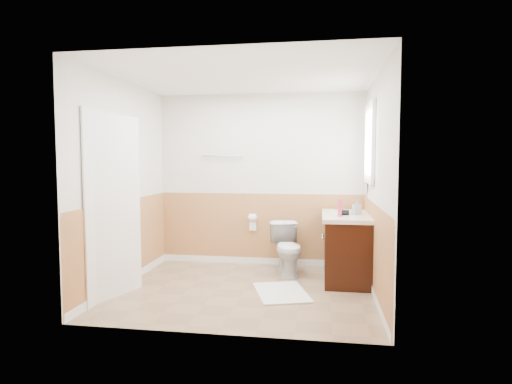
% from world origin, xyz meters
% --- Properties ---
extents(floor, '(3.00, 3.00, 0.00)m').
position_xyz_m(floor, '(0.00, 0.00, 0.00)').
color(floor, '#8C7051').
rests_on(floor, ground).
extents(ceiling, '(3.00, 3.00, 0.00)m').
position_xyz_m(ceiling, '(0.00, 0.00, 2.50)').
color(ceiling, white).
rests_on(ceiling, floor).
extents(wall_back, '(3.00, 0.00, 3.00)m').
position_xyz_m(wall_back, '(0.00, 1.30, 1.25)').
color(wall_back, silver).
rests_on(wall_back, floor).
extents(wall_front, '(3.00, 0.00, 3.00)m').
position_xyz_m(wall_front, '(0.00, -1.30, 1.25)').
color(wall_front, silver).
rests_on(wall_front, floor).
extents(wall_left, '(0.00, 3.00, 3.00)m').
position_xyz_m(wall_left, '(-1.50, 0.00, 1.25)').
color(wall_left, silver).
rests_on(wall_left, floor).
extents(wall_right, '(0.00, 3.00, 3.00)m').
position_xyz_m(wall_right, '(1.50, 0.00, 1.25)').
color(wall_right, silver).
rests_on(wall_right, floor).
extents(wainscot_back, '(3.00, 0.00, 3.00)m').
position_xyz_m(wainscot_back, '(0.00, 1.29, 0.50)').
color(wainscot_back, tan).
rests_on(wainscot_back, floor).
extents(wainscot_front, '(3.00, 0.00, 3.00)m').
position_xyz_m(wainscot_front, '(0.00, -1.29, 0.50)').
color(wainscot_front, tan).
rests_on(wainscot_front, floor).
extents(wainscot_left, '(0.00, 2.60, 2.60)m').
position_xyz_m(wainscot_left, '(-1.49, 0.00, 0.50)').
color(wainscot_left, tan).
rests_on(wainscot_left, floor).
extents(wainscot_right, '(0.00, 2.60, 2.60)m').
position_xyz_m(wainscot_right, '(1.49, 0.00, 0.50)').
color(wainscot_right, tan).
rests_on(wainscot_right, floor).
extents(toilet, '(0.57, 0.76, 0.69)m').
position_xyz_m(toilet, '(0.45, 0.82, 0.34)').
color(toilet, silver).
rests_on(toilet, floor).
extents(bath_mat, '(0.77, 0.93, 0.02)m').
position_xyz_m(bath_mat, '(0.45, -0.06, 0.01)').
color(bath_mat, silver).
rests_on(bath_mat, floor).
extents(vanity_cabinet, '(0.55, 1.10, 0.80)m').
position_xyz_m(vanity_cabinet, '(1.21, 0.65, 0.40)').
color(vanity_cabinet, black).
rests_on(vanity_cabinet, floor).
extents(vanity_knob_left, '(0.03, 0.03, 0.03)m').
position_xyz_m(vanity_knob_left, '(0.91, 0.55, 0.55)').
color(vanity_knob_left, '#B9BAC0').
rests_on(vanity_knob_left, vanity_cabinet).
extents(vanity_knob_right, '(0.03, 0.03, 0.03)m').
position_xyz_m(vanity_knob_right, '(0.91, 0.75, 0.55)').
color(vanity_knob_right, '#B4B5BB').
rests_on(vanity_knob_right, vanity_cabinet).
extents(countertop, '(0.60, 1.15, 0.05)m').
position_xyz_m(countertop, '(1.20, 0.65, 0.83)').
color(countertop, silver).
rests_on(countertop, vanity_cabinet).
extents(sink_basin, '(0.36, 0.36, 0.02)m').
position_xyz_m(sink_basin, '(1.21, 0.80, 0.86)').
color(sink_basin, white).
rests_on(sink_basin, countertop).
extents(faucet, '(0.02, 0.02, 0.14)m').
position_xyz_m(faucet, '(1.39, 0.80, 0.92)').
color(faucet, '#BBBCC2').
rests_on(faucet, countertop).
extents(lotion_bottle, '(0.05, 0.05, 0.22)m').
position_xyz_m(lotion_bottle, '(1.11, 0.38, 0.96)').
color(lotion_bottle, '#E13A61').
rests_on(lotion_bottle, countertop).
extents(soap_dispenser, '(0.11, 0.12, 0.20)m').
position_xyz_m(soap_dispenser, '(1.33, 0.59, 0.95)').
color(soap_dispenser, '#9AA0AE').
rests_on(soap_dispenser, countertop).
extents(hair_dryer_body, '(0.14, 0.07, 0.07)m').
position_xyz_m(hair_dryer_body, '(1.16, 0.53, 0.89)').
color(hair_dryer_body, black).
rests_on(hair_dryer_body, countertop).
extents(hair_dryer_handle, '(0.03, 0.03, 0.07)m').
position_xyz_m(hair_dryer_handle, '(1.13, 0.53, 0.86)').
color(hair_dryer_handle, black).
rests_on(hair_dryer_handle, countertop).
extents(mirror_panel, '(0.02, 0.35, 0.90)m').
position_xyz_m(mirror_panel, '(1.48, 1.10, 1.55)').
color(mirror_panel, silver).
rests_on(mirror_panel, wall_right).
extents(window_frame, '(0.04, 0.80, 1.00)m').
position_xyz_m(window_frame, '(1.47, 0.59, 1.75)').
color(window_frame, white).
rests_on(window_frame, wall_right).
extents(window_glass, '(0.01, 0.70, 0.90)m').
position_xyz_m(window_glass, '(1.49, 0.59, 1.75)').
color(window_glass, white).
rests_on(window_glass, wall_right).
extents(door, '(0.29, 0.78, 2.04)m').
position_xyz_m(door, '(-1.40, -0.45, 1.02)').
color(door, white).
rests_on(door, wall_left).
extents(door_frame, '(0.02, 0.92, 2.10)m').
position_xyz_m(door_frame, '(-1.48, -0.45, 1.03)').
color(door_frame, white).
rests_on(door_frame, wall_left).
extents(door_knob, '(0.06, 0.06, 0.06)m').
position_xyz_m(door_knob, '(-1.34, -0.12, 0.95)').
color(door_knob, silver).
rests_on(door_knob, door).
extents(towel_bar, '(0.62, 0.02, 0.02)m').
position_xyz_m(towel_bar, '(-0.55, 1.25, 1.60)').
color(towel_bar, silver).
rests_on(towel_bar, wall_back).
extents(tp_holder_bar, '(0.14, 0.02, 0.02)m').
position_xyz_m(tp_holder_bar, '(-0.10, 1.23, 0.70)').
color(tp_holder_bar, silver).
rests_on(tp_holder_bar, wall_back).
extents(tp_roll, '(0.10, 0.11, 0.11)m').
position_xyz_m(tp_roll, '(-0.10, 1.23, 0.70)').
color(tp_roll, white).
rests_on(tp_roll, tp_holder_bar).
extents(tp_sheet, '(0.10, 0.01, 0.16)m').
position_xyz_m(tp_sheet, '(-0.10, 1.23, 0.59)').
color(tp_sheet, white).
rests_on(tp_sheet, tp_roll).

